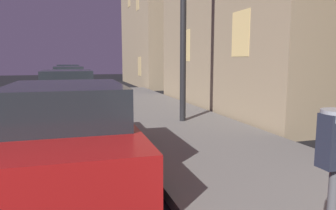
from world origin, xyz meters
name	(u,v)px	position (x,y,z in m)	size (l,w,h in m)	color
parking_meter	(335,169)	(4.27, 0.53, 1.18)	(0.19, 0.19, 1.36)	#59595B
car_red	(68,130)	(2.85, 4.23, 0.71)	(2.13, 4.63, 1.43)	maroon
car_black	(68,91)	(2.85, 10.79, 0.71)	(2.14, 4.10, 1.43)	black
car_silver	(68,79)	(2.85, 17.74, 0.71)	(2.14, 4.17, 1.43)	#B7B7BF
car_blue	(68,74)	(2.85, 24.73, 0.72)	(2.13, 4.54, 1.43)	navy
building_far	(178,13)	(10.69, 21.68, 5.11)	(6.79, 9.28, 10.22)	#998466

